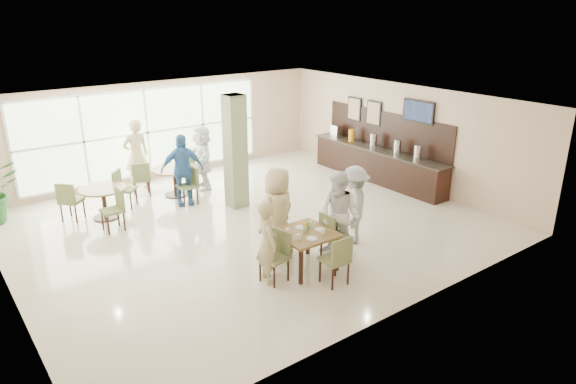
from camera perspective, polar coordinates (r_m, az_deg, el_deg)
ground at (r=11.89m, az=-4.26°, el=-3.61°), size 10.00×10.00×0.00m
room_shell at (r=11.32m, az=-4.48°, el=4.32°), size 10.00×10.00×10.00m
window_bank at (r=15.06m, az=-15.35°, el=6.39°), size 7.00×0.04×7.00m
column at (r=12.59m, az=-5.87°, el=4.44°), size 0.45×0.45×2.80m
main_table at (r=9.68m, az=1.89°, el=-4.96°), size 1.04×1.04×0.75m
round_table_left at (r=12.79m, az=-19.83°, el=-0.33°), size 1.08×1.08×0.75m
round_table_right at (r=13.83m, az=-12.49°, el=1.97°), size 1.18×1.18×0.75m
chairs_main_table at (r=9.77m, az=1.96°, el=-5.94°), size 2.00×2.09×0.95m
chairs_table_left at (r=12.77m, az=-19.82°, el=-0.81°), size 1.94×1.75×0.95m
chairs_table_right at (r=13.88m, az=-12.43°, el=1.55°), size 2.13×1.78×0.95m
tabletop_clutter at (r=9.62m, az=2.09°, el=-4.19°), size 0.73×0.72×0.21m
buffet_counter at (r=14.93m, az=9.93°, el=3.33°), size 0.64×4.70×1.95m
wall_tv at (r=14.04m, az=14.29°, el=8.68°), size 0.06×1.00×0.58m
framed_art_a at (r=15.13m, az=9.51°, el=8.64°), size 0.05×0.55×0.70m
framed_art_b at (r=15.68m, az=7.38°, el=9.13°), size 0.05×0.55×0.70m
teen_left at (r=9.20m, az=-2.34°, el=-5.57°), size 0.49×0.64×1.55m
teen_far at (r=10.13m, az=-1.14°, el=-2.25°), size 0.99×0.70×1.82m
teen_right at (r=10.11m, az=5.74°, el=-2.59°), size 0.93×1.04×1.76m
teen_standing at (r=10.79m, az=7.34°, el=-1.44°), size 1.18×1.22×1.67m
adult_a at (r=13.05m, az=-11.68°, el=2.43°), size 1.18×0.86×1.82m
adult_b at (r=14.19m, az=-9.50°, el=3.83°), size 1.10×1.75×1.75m
adult_standing at (r=14.38m, az=-16.49°, el=3.95°), size 0.74×0.50×1.97m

